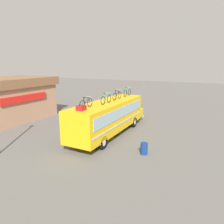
{
  "coord_description": "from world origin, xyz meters",
  "views": [
    {
      "loc": [
        -15.66,
        -8.48,
        6.27
      ],
      "look_at": [
        0.73,
        0.0,
        1.97
      ],
      "focal_mm": 33.26,
      "sensor_mm": 36.0,
      "label": 1
    }
  ],
  "objects_px": {
    "rooftop_bicycle_2": "(106,99)",
    "rooftop_bicycle_1": "(86,103)",
    "bus": "(109,116)",
    "rooftop_bicycle_3": "(117,95)",
    "luggage_bag_1": "(81,108)",
    "rooftop_bicycle_4": "(127,92)",
    "trash_bin": "(144,148)"
  },
  "relations": [
    {
      "from": "luggage_bag_1",
      "to": "rooftop_bicycle_3",
      "type": "bearing_deg",
      "value": -2.82
    },
    {
      "from": "rooftop_bicycle_2",
      "to": "trash_bin",
      "type": "xyz_separation_m",
      "value": [
        -1.61,
        -3.94,
        -2.99
      ]
    },
    {
      "from": "rooftop_bicycle_1",
      "to": "rooftop_bicycle_2",
      "type": "relative_size",
      "value": 0.97
    },
    {
      "from": "bus",
      "to": "rooftop_bicycle_3",
      "type": "relative_size",
      "value": 6.26
    },
    {
      "from": "bus",
      "to": "rooftop_bicycle_3",
      "type": "distance_m",
      "value": 2.08
    },
    {
      "from": "rooftop_bicycle_1",
      "to": "rooftop_bicycle_4",
      "type": "height_order",
      "value": "rooftop_bicycle_4"
    },
    {
      "from": "rooftop_bicycle_3",
      "to": "trash_bin",
      "type": "xyz_separation_m",
      "value": [
        -3.87,
        -4.03,
        -3.0
      ]
    },
    {
      "from": "rooftop_bicycle_2",
      "to": "rooftop_bicycle_1",
      "type": "bearing_deg",
      "value": 169.32
    },
    {
      "from": "luggage_bag_1",
      "to": "rooftop_bicycle_1",
      "type": "bearing_deg",
      "value": 6.29
    },
    {
      "from": "bus",
      "to": "luggage_bag_1",
      "type": "distance_m",
      "value": 4.35
    },
    {
      "from": "rooftop_bicycle_2",
      "to": "rooftop_bicycle_3",
      "type": "height_order",
      "value": "rooftop_bicycle_3"
    },
    {
      "from": "bus",
      "to": "luggage_bag_1",
      "type": "bearing_deg",
      "value": 178.71
    },
    {
      "from": "bus",
      "to": "rooftop_bicycle_4",
      "type": "bearing_deg",
      "value": -2.67
    },
    {
      "from": "rooftop_bicycle_1",
      "to": "trash_bin",
      "type": "relative_size",
      "value": 2.0
    },
    {
      "from": "rooftop_bicycle_1",
      "to": "rooftop_bicycle_4",
      "type": "xyz_separation_m",
      "value": [
        6.95,
        -0.34,
        0.01
      ]
    },
    {
      "from": "rooftop_bicycle_1",
      "to": "rooftop_bicycle_2",
      "type": "distance_m",
      "value": 2.33
    },
    {
      "from": "rooftop_bicycle_1",
      "to": "rooftop_bicycle_3",
      "type": "bearing_deg",
      "value": -4.34
    },
    {
      "from": "trash_bin",
      "to": "luggage_bag_1",
      "type": "bearing_deg",
      "value": 108.52
    },
    {
      "from": "rooftop_bicycle_2",
      "to": "rooftop_bicycle_4",
      "type": "relative_size",
      "value": 0.97
    },
    {
      "from": "luggage_bag_1",
      "to": "rooftop_bicycle_4",
      "type": "xyz_separation_m",
      "value": [
        7.71,
        -0.26,
        0.21
      ]
    },
    {
      "from": "rooftop_bicycle_3",
      "to": "trash_bin",
      "type": "bearing_deg",
      "value": -133.83
    },
    {
      "from": "rooftop_bicycle_3",
      "to": "trash_bin",
      "type": "relative_size",
      "value": 2.11
    },
    {
      "from": "luggage_bag_1",
      "to": "rooftop_bicycle_3",
      "type": "distance_m",
      "value": 5.32
    },
    {
      "from": "rooftop_bicycle_3",
      "to": "rooftop_bicycle_4",
      "type": "relative_size",
      "value": 1.0
    },
    {
      "from": "rooftop_bicycle_1",
      "to": "trash_bin",
      "type": "bearing_deg",
      "value": -81.18
    },
    {
      "from": "rooftop_bicycle_4",
      "to": "trash_bin",
      "type": "relative_size",
      "value": 2.11
    },
    {
      "from": "luggage_bag_1",
      "to": "rooftop_bicycle_3",
      "type": "xyz_separation_m",
      "value": [
        5.31,
        -0.26,
        0.21
      ]
    },
    {
      "from": "luggage_bag_1",
      "to": "rooftop_bicycle_2",
      "type": "bearing_deg",
      "value": -6.51
    },
    {
      "from": "bus",
      "to": "rooftop_bicycle_1",
      "type": "xyz_separation_m",
      "value": [
        -3.33,
        0.18,
        1.67
      ]
    },
    {
      "from": "luggage_bag_1",
      "to": "rooftop_bicycle_2",
      "type": "height_order",
      "value": "rooftop_bicycle_2"
    },
    {
      "from": "bus",
      "to": "luggage_bag_1",
      "type": "height_order",
      "value": "luggage_bag_1"
    },
    {
      "from": "bus",
      "to": "luggage_bag_1",
      "type": "relative_size",
      "value": 18.53
    }
  ]
}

